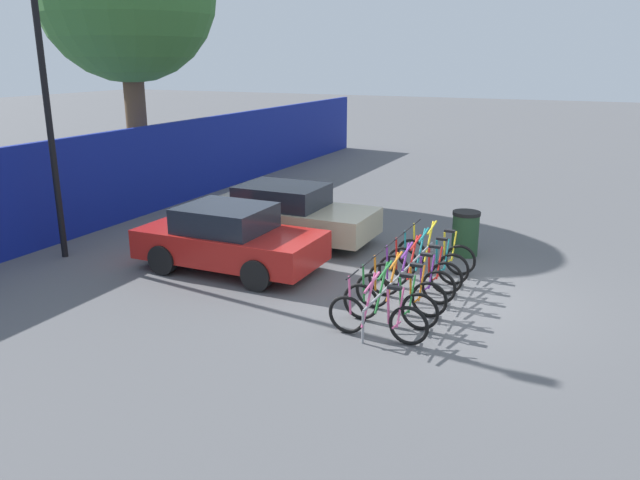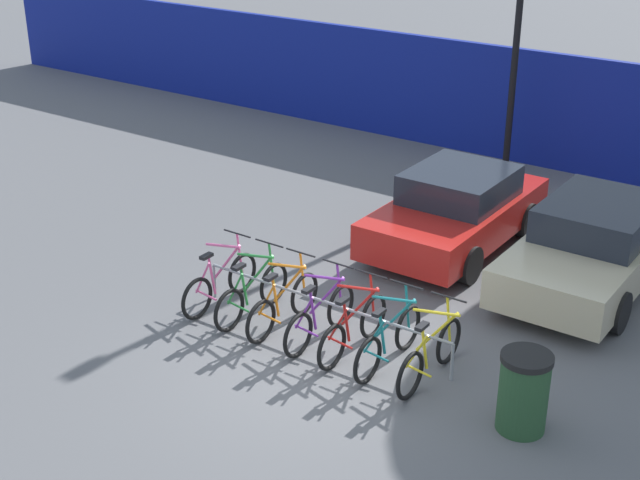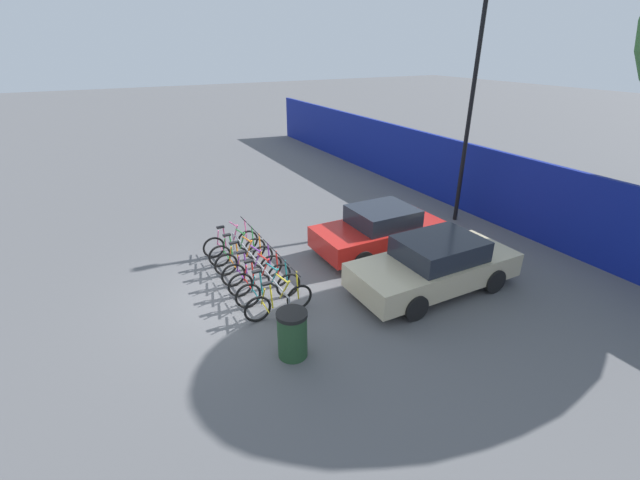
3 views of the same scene
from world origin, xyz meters
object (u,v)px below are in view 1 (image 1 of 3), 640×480
Objects in this scene: bicycle_red at (420,272)px; car_red at (229,239)px; bike_rack at (403,275)px; bicycle_yellow at (435,255)px; bicycle_green at (390,304)px; car_beige at (286,213)px; lamp_post at (42,66)px; trash_bin at (465,233)px; bicycle_orange at (400,292)px; bicycle_teal at (427,263)px; bicycle_pink at (377,317)px; bicycle_purple at (411,281)px.

car_red reaches higher than bicycle_red.
bike_rack is 3.89m from car_red.
car_red is at bearing 110.15° from bicycle_yellow.
bicycle_green is 0.39× the size of car_beige.
lamp_post reaches higher than bicycle_green.
car_red is at bearing 125.83° from trash_bin.
bicycle_orange is at bearing 0.57° from bicycle_green.
bicycle_teal is at bearing -109.41° from car_beige.
bicycle_green is at bearing -177.74° from bicycle_orange.
bicycle_pink is 1.00× the size of bicycle_yellow.
car_red is 5.36m from trash_bin.
bicycle_green is 1.00× the size of bicycle_teal.
bicycle_pink is at bearing -97.93° from lamp_post.
bike_rack is at bearing 174.83° from bicycle_teal.
bicycle_teal is 0.44× the size of car_red.
lamp_post reaches higher than bicycle_yellow.
bicycle_orange is (-0.61, -0.15, -0.11)m from bike_rack.
bicycle_green is 1.24m from bicycle_purple.
bicycle_teal is at bearing -75.14° from car_red.
car_red reaches higher than bicycle_pink.
trash_bin is at bearing -6.62° from bicycle_teal.
lamp_post is (-0.82, 3.94, 3.53)m from car_red.
bicycle_teal is 4.18m from car_red.
bicycle_purple is 1.77m from bicycle_yellow.
bicycle_pink is 2.43m from bicycle_red.
bicycle_green is at bearing -107.91° from car_red.
car_beige reaches higher than bike_rack.
bicycle_green is at bearing -93.47° from lamp_post.
bicycle_purple is 4.73m from car_beige.
bike_rack is 1.20m from bicycle_teal.
lamp_post is at bearing 105.33° from bicycle_teal.
bicycle_yellow reaches higher than trash_bin.
bicycle_orange is 0.22× the size of lamp_post.
bicycle_teal and bicycle_yellow have the same top height.
car_red is at bearing 178.88° from car_beige.
bicycle_red is 0.44× the size of car_red.
bicycle_pink is at bearing 176.46° from trash_bin.
lamp_post is 9.90m from trash_bin.
trash_bin is at bearing -2.38° from bicycle_orange.
car_red reaches higher than bicycle_green.
trash_bin is at bearing -64.48° from lamp_post.
bicycle_red and bicycle_yellow have the same top height.
bicycle_green and bicycle_teal have the same top height.
car_beige is at bearing 67.24° from bicycle_red.
bicycle_pink is at bearing -176.40° from bicycle_red.
bicycle_green is at bearing -172.89° from bike_rack.
bicycle_red is 8.95m from lamp_post.
bicycle_green is (0.63, 0.00, 0.00)m from bicycle_pink.
bicycle_pink is 5.08m from trash_bin.
bicycle_orange is at bearing -166.27° from bike_rack.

